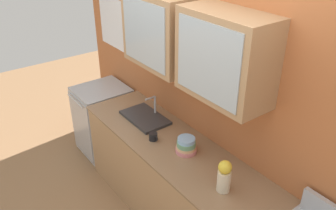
# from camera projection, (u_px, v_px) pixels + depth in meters

# --- Properties ---
(back_wall_unit) EXTENTS (4.35, 0.47, 2.68)m
(back_wall_unit) POSITION_uv_depth(u_px,v_px,m) (203.00, 80.00, 3.15)
(back_wall_unit) COLOR #B76638
(back_wall_unit) RESTS_ON ground_plane
(counter) EXTENTS (2.34, 0.68, 0.90)m
(counter) POSITION_uv_depth(u_px,v_px,m) (173.00, 182.00, 3.47)
(counter) COLOR #A87F56
(counter) RESTS_ON ground_plane
(sink_faucet) EXTENTS (0.53, 0.32, 0.23)m
(sink_faucet) POSITION_uv_depth(u_px,v_px,m) (145.00, 117.00, 3.66)
(sink_faucet) COLOR #2D2D30
(sink_faucet) RESTS_ON counter
(bowl_stack) EXTENTS (0.19, 0.19, 0.15)m
(bowl_stack) POSITION_uv_depth(u_px,v_px,m) (186.00, 146.00, 3.13)
(bowl_stack) COLOR #D87F84
(bowl_stack) RESTS_ON counter
(vase) EXTENTS (0.11, 0.11, 0.28)m
(vase) POSITION_uv_depth(u_px,v_px,m) (224.00, 176.00, 2.66)
(vase) COLOR beige
(vase) RESTS_ON counter
(cup_near_sink) EXTENTS (0.12, 0.08, 0.08)m
(cup_near_sink) POSITION_uv_depth(u_px,v_px,m) (153.00, 136.00, 3.31)
(cup_near_sink) COLOR black
(cup_near_sink) RESTS_ON counter
(dishwasher) EXTENTS (0.57, 0.66, 0.90)m
(dishwasher) POSITION_uv_depth(u_px,v_px,m) (104.00, 120.00, 4.51)
(dishwasher) COLOR #ADAFB5
(dishwasher) RESTS_ON ground_plane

